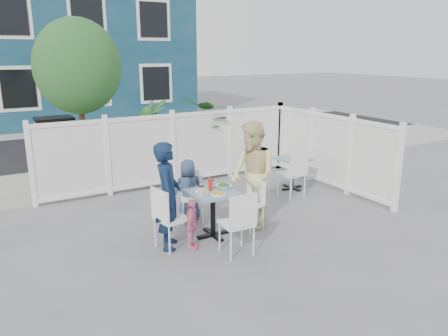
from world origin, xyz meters
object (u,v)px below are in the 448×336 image
main_table (213,202)px  chair_left (167,214)px  spare_table (293,165)px  toddler (192,224)px  utility_cabinet (57,151)px  boy (188,190)px  chair_near (239,219)px  man (168,196)px  woman (253,175)px  chair_right (252,199)px  chair_back (192,192)px

main_table → chair_left: chair_left is taller
spare_table → toddler: size_ratio=0.89×
utility_cabinet → boy: 3.96m
chair_near → man: 1.14m
main_table → spare_table: 3.01m
utility_cabinet → main_table: utility_cabinet is taller
man → woman: (1.55, 0.05, 0.08)m
chair_right → man: (-1.50, 0.02, 0.31)m
spare_table → chair_near: bearing=-141.2°
chair_left → chair_near: 1.10m
main_table → toddler: toddler is taller
woman → boy: bearing=-131.4°
spare_table → boy: size_ratio=0.63×
boy → toddler: bearing=82.6°
chair_left → utility_cabinet: bearing=178.3°
main_table → woman: (0.78, 0.04, 0.31)m
main_table → boy: (-0.03, 0.86, -0.04)m
chair_left → chair_back: size_ratio=1.11×
utility_cabinet → toddler: utility_cabinet is taller
main_table → chair_left: 0.83m
chair_right → chair_back: chair_right is taller
toddler → spare_table: bearing=-27.5°
chair_left → man: 0.27m
man → toddler: 0.56m
chair_near → toddler: size_ratio=1.26×
chair_near → woman: (0.78, 0.85, 0.34)m
spare_table → chair_back: 2.72m
boy → utility_cabinet: bearing=-51.0°
woman → spare_table: bearing=128.6°
chair_back → boy: 0.07m
chair_right → main_table: bearing=71.2°
utility_cabinet → boy: size_ratio=1.30×
man → main_table: bearing=-64.6°
main_table → toddler: (-0.50, -0.24, -0.20)m
utility_cabinet → chair_left: bearing=-79.4°
chair_near → boy: (-0.02, 1.67, -0.02)m
spare_table → chair_right: 2.39m
chair_back → utility_cabinet: bearing=-44.3°
chair_left → toddler: (0.33, -0.16, -0.18)m
chair_left → spare_table: bearing=101.0°
utility_cabinet → chair_left: utility_cabinet is taller
chair_left → man: bearing=131.0°
utility_cabinet → woman: (2.37, -4.45, 0.19)m
man → boy: bearing=-16.0°
utility_cabinet → spare_table: bearing=-35.1°
boy → chair_back: bearing=167.3°
spare_table → boy: boy is taller
chair_back → woman: (0.75, -0.79, 0.39)m
chair_back → boy: bearing=-6.6°
chair_near → woman: 1.20m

